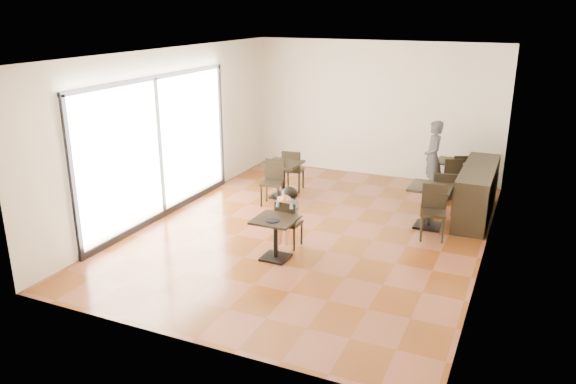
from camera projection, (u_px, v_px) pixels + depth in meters
The scene contains 23 objects.
floor at pixel (312, 230), 10.38m from camera, with size 6.00×8.00×0.01m, color brown.
ceiling at pixel (315, 53), 9.37m from camera, with size 6.00×8.00×0.01m, color silver.
wall_back at pixel (375, 110), 13.34m from camera, with size 6.00×0.01×3.20m, color silver.
wall_front at pixel (184, 222), 6.41m from camera, with size 6.00×0.01×3.20m, color silver.
wall_left at pixel (172, 131), 11.04m from camera, with size 0.01×8.00×3.20m, color silver.
wall_right at pixel (493, 165), 8.71m from camera, with size 0.01×8.00×3.20m, color silver.
storefront_window at pixel (158, 147), 10.66m from camera, with size 0.04×4.50×2.60m, color white.
child_table at pixel (275, 239), 9.11m from camera, with size 0.66×0.66×0.70m, color black, non-canonical shape.
child_chair at pixel (289, 223), 9.56m from camera, with size 0.38×0.38×0.84m, color black, non-canonical shape.
child at pixel (289, 217), 9.53m from camera, with size 0.38×0.53×1.06m, color gray, non-canonical shape.
plate at pixel (273, 220), 8.91m from camera, with size 0.24×0.24×0.01m, color black.
pizza_slice at pixel (285, 199), 9.24m from camera, with size 0.25×0.19×0.06m, color #EFD778, non-canonical shape.
adult_patron at pixel (433, 158), 12.19m from camera, with size 0.59×0.39×1.62m, color #3D3D43.
cafe_table_mid at pixel (429, 207), 10.42m from camera, with size 0.76×0.76×0.80m, color black, non-canonical shape.
cafe_table_left at pixel (283, 180), 12.06m from camera, with size 0.74×0.74×0.78m, color black, non-canonical shape.
cafe_table_back at pixel (451, 176), 12.45m from camera, with size 0.67×0.67×0.71m, color black, non-canonical shape.
chair_mid_a at pixel (444, 195), 10.81m from camera, with size 0.43×0.43×0.96m, color black, non-canonical shape.
chair_mid_b at pixel (433, 213), 9.86m from camera, with size 0.43×0.43×0.96m, color black, non-canonical shape.
chair_left_a at pixel (293, 170), 12.51m from camera, with size 0.42×0.42×0.94m, color black, non-canonical shape.
chair_left_b at pixel (272, 183), 11.56m from camera, with size 0.42×0.42×0.94m, color black, non-canonical shape.
chair_back_a at pixel (459, 173), 12.46m from camera, with size 0.38×0.38×0.85m, color black, non-canonical shape.
chair_back_b at pixel (454, 181), 11.89m from camera, with size 0.38×0.38×0.85m, color black, non-canonical shape.
service_counter at pixel (477, 192), 10.93m from camera, with size 0.60×2.40×1.00m, color black.
Camera 1 is at (3.53, -8.97, 3.94)m, focal length 35.00 mm.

